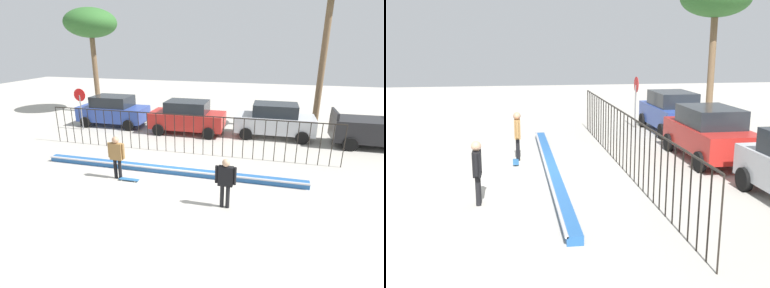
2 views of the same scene
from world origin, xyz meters
TOP-DOWN VIEW (x-y plane):
  - ground_plane at (0.00, 0.00)m, footprint 60.00×60.00m
  - bowl_coping_ledge at (0.00, 0.45)m, footprint 11.00×0.41m
  - perimeter_fence at (-0.00, 2.85)m, footprint 14.04×0.04m
  - skateboarder at (-1.71, -0.58)m, footprint 0.70×0.26m
  - skateboard at (-1.21, -0.67)m, footprint 0.80×0.20m
  - camera_operator at (2.68, -1.67)m, footprint 0.68×0.26m
  - parked_car_blue at (-5.79, 6.64)m, footprint 4.30×2.12m
  - parked_car_red at (-0.77, 6.18)m, footprint 4.30×2.12m
  - parked_car_silver at (4.15, 6.65)m, footprint 4.30×2.12m
  - stop_sign at (-7.18, 5.28)m, footprint 0.76×0.07m
  - palm_tree_short at (-8.82, 9.86)m, footprint 3.66×3.66m

SIDE VIEW (x-z plane):
  - ground_plane at x=0.00m, z-range 0.00..0.00m
  - skateboard at x=-1.21m, z-range 0.02..0.10m
  - bowl_coping_ledge at x=0.00m, z-range -0.01..0.25m
  - parked_car_blue at x=-5.79m, z-range 0.02..1.92m
  - parked_car_red at x=-0.77m, z-range 0.02..1.92m
  - parked_car_silver at x=4.15m, z-range 0.02..1.92m
  - camera_operator at x=2.68m, z-range 0.17..1.85m
  - skateboarder at x=-1.71m, z-range 0.17..1.90m
  - perimeter_fence at x=0.00m, z-range 0.21..2.12m
  - stop_sign at x=-7.18m, z-range 0.37..2.87m
  - palm_tree_short at x=-8.82m, z-range 2.60..9.99m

